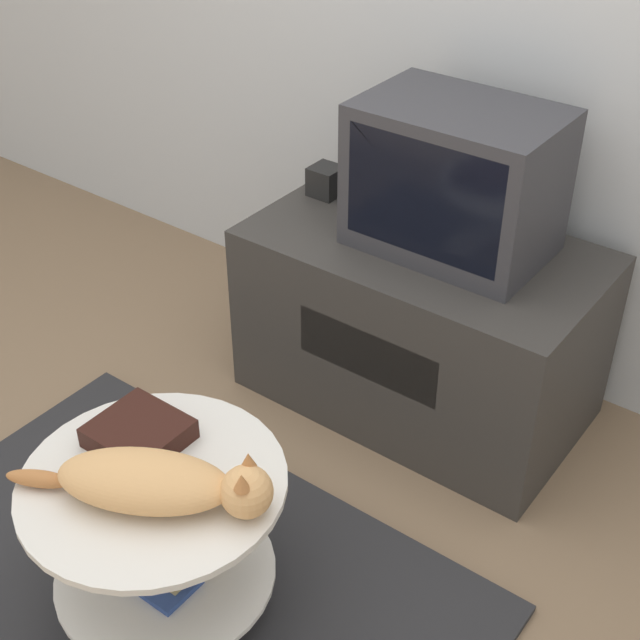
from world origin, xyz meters
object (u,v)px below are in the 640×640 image
object	(u,v)px
dvd_box	(139,433)
speaker	(326,181)
cat	(160,483)
tv	(455,180)

from	to	relation	value
dvd_box	speaker	bearing A→B (deg)	103.51
speaker	cat	xyz separation A→B (m)	(0.44, -1.18, -0.12)
cat	speaker	bearing A→B (deg)	82.10
tv	speaker	world-z (taller)	tv
tv	cat	size ratio (longest dim) A/B	0.99
tv	speaker	distance (m)	0.51
tv	speaker	bearing A→B (deg)	174.23
dvd_box	cat	world-z (taller)	cat
speaker	dvd_box	xyz separation A→B (m)	(0.26, -1.08, -0.15)
speaker	cat	bearing A→B (deg)	-69.80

